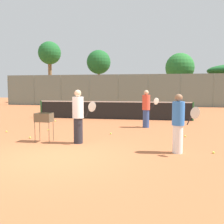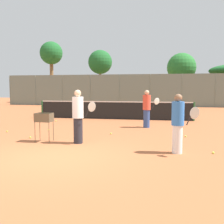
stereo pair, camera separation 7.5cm
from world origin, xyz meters
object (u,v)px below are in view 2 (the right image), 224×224
object	(u,v)px
player_red_cap	(78,116)
player_yellow_shirt	(147,108)
tennis_net	(114,110)
player_white_outfit	(178,123)
parked_car	(209,99)
ball_cart	(44,120)

from	to	relation	value
player_red_cap	player_yellow_shirt	bearing A→B (deg)	79.87
player_red_cap	player_yellow_shirt	xyz separation A→B (m)	(2.03, 3.99, -0.02)
tennis_net	player_yellow_shirt	size ratio (longest dim) A/B	5.29
player_white_outfit	parked_car	size ratio (longest dim) A/B	0.40
player_white_outfit	ball_cart	size ratio (longest dim) A/B	1.69
player_red_cap	parked_car	bearing A→B (deg)	87.90
tennis_net	player_red_cap	world-z (taller)	player_red_cap
tennis_net	player_red_cap	size ratio (longest dim) A/B	5.18
player_yellow_shirt	player_red_cap	bearing A→B (deg)	-150.24
tennis_net	player_red_cap	bearing A→B (deg)	-89.18
player_yellow_shirt	parked_car	xyz separation A→B (m)	(5.79, 18.80, -0.24)
tennis_net	parked_car	size ratio (longest dim) A/B	2.21
player_yellow_shirt	ball_cart	bearing A→B (deg)	-162.81
ball_cart	player_red_cap	bearing A→B (deg)	-1.29
tennis_net	ball_cart	world-z (taller)	tennis_net
tennis_net	player_yellow_shirt	bearing A→B (deg)	-54.43
tennis_net	ball_cart	xyz separation A→B (m)	(-1.14, -6.95, 0.20)
player_white_outfit	parked_car	distance (m)	24.00
tennis_net	player_white_outfit	size ratio (longest dim) A/B	5.50
player_white_outfit	parked_car	bearing A→B (deg)	118.70
player_red_cap	ball_cart	size ratio (longest dim) A/B	1.80
parked_car	tennis_net	bearing A→B (deg)	-116.60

